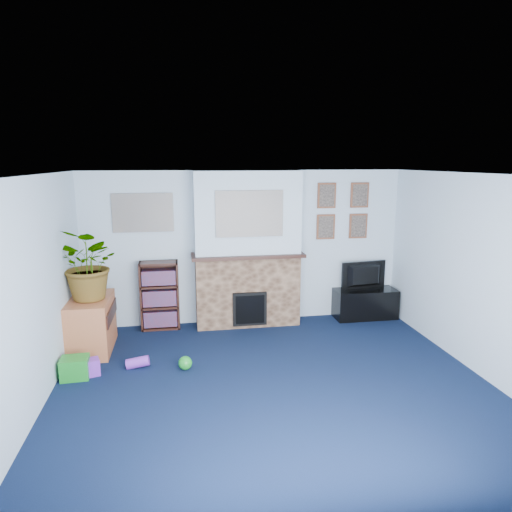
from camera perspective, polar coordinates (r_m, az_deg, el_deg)
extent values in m
cube|color=#0E1935|center=(5.48, 2.27, -15.84)|extent=(5.00, 4.50, 0.01)
cube|color=white|center=(4.85, 2.50, 10.14)|extent=(5.00, 4.50, 0.01)
cube|color=silver|center=(7.19, -1.31, 1.08)|extent=(5.00, 0.04, 2.40)
cube|color=silver|center=(3.01, 11.55, -14.96)|extent=(5.00, 0.04, 2.40)
cube|color=silver|center=(5.15, -26.07, -4.52)|extent=(0.04, 4.50, 2.40)
cube|color=silver|center=(6.05, 26.24, -2.23)|extent=(0.04, 4.50, 2.40)
cube|color=brown|center=(7.15, -1.06, -4.34)|extent=(1.60, 0.40, 1.10)
cube|color=brown|center=(6.91, -1.10, 5.26)|extent=(1.60, 0.40, 1.30)
cube|color=brown|center=(6.99, -1.04, 0.13)|extent=(1.72, 0.50, 0.05)
cube|color=brown|center=(7.02, -0.79, -6.61)|extent=(0.52, 0.08, 0.52)
cube|color=brown|center=(6.99, -0.74, -6.71)|extent=(0.44, 0.02, 0.44)
cube|color=gray|center=(6.70, -0.82, 5.30)|extent=(1.00, 0.03, 0.68)
cube|color=gray|center=(7.04, -13.95, 5.27)|extent=(0.90, 0.03, 0.58)
cube|color=brown|center=(7.37, 8.82, 7.48)|extent=(0.30, 0.03, 0.40)
cube|color=brown|center=(7.56, 12.82, 7.43)|extent=(0.30, 0.03, 0.40)
cube|color=brown|center=(7.42, 8.70, 3.63)|extent=(0.30, 0.03, 0.40)
cube|color=brown|center=(7.61, 12.65, 3.68)|extent=(0.30, 0.03, 0.40)
cube|color=black|center=(7.75, 13.47, -5.90)|extent=(1.01, 0.42, 0.48)
imported|color=black|center=(7.64, 13.58, -2.43)|extent=(0.79, 0.21, 0.45)
cube|color=#321812|center=(7.27, -11.90, -4.54)|extent=(0.58, 0.02, 1.05)
cube|color=#321812|center=(7.16, -14.14, -4.89)|extent=(0.03, 0.28, 1.05)
cube|color=#321812|center=(7.14, -9.72, -4.76)|extent=(0.03, 0.28, 1.05)
cube|color=#321812|center=(7.31, -11.76, -8.66)|extent=(0.56, 0.28, 0.03)
cube|color=#321812|center=(7.20, -11.87, -6.16)|extent=(0.56, 0.28, 0.03)
cube|color=#321812|center=(7.10, -11.99, -3.63)|extent=(0.56, 0.28, 0.03)
cube|color=#321812|center=(7.02, -12.11, -0.84)|extent=(0.56, 0.28, 0.03)
cube|color=#321812|center=(7.24, -11.82, -7.54)|extent=(0.50, 0.22, 0.24)
cube|color=#321812|center=(7.14, -11.93, -5.04)|extent=(0.50, 0.22, 0.24)
cube|color=#321812|center=(7.06, -12.04, -2.56)|extent=(0.50, 0.22, 0.22)
cube|color=#BC653C|center=(6.65, -19.84, -8.15)|extent=(0.52, 0.94, 0.73)
imported|color=#26661E|center=(6.36, -20.02, -0.96)|extent=(1.14, 1.12, 0.96)
cube|color=gold|center=(6.94, -1.28, 0.85)|extent=(0.09, 0.06, 0.13)
cylinder|color=#B2BFC6|center=(6.99, 1.36, 1.02)|extent=(0.05, 0.05, 0.16)
sphere|color=gray|center=(6.89, -5.73, 0.67)|extent=(0.14, 0.14, 0.14)
cylinder|color=purple|center=(7.07, 4.20, 0.95)|extent=(0.07, 0.07, 0.13)
cube|color=#198C26|center=(5.98, -21.69, -12.76)|extent=(0.33, 0.27, 0.26)
sphere|color=#198C26|center=(5.86, -8.84, -13.04)|extent=(0.17, 0.17, 0.17)
cube|color=purple|center=(6.00, -19.79, -12.84)|extent=(0.21, 0.21, 0.20)
cylinder|color=purple|center=(6.04, -14.56, -12.75)|extent=(0.29, 0.13, 0.17)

